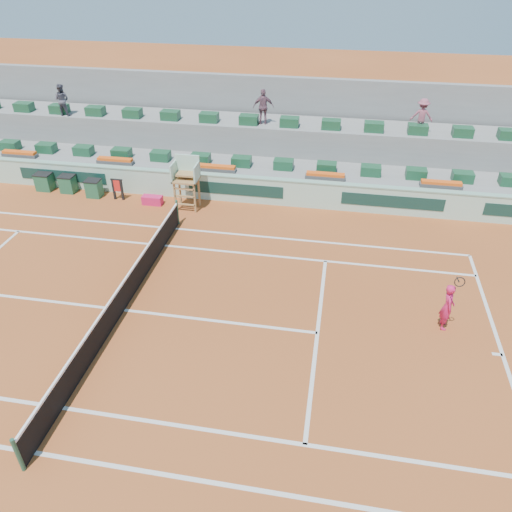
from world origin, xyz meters
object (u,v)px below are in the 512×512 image
Objects in this scene: player_bag at (152,200)px; drink_cooler_a at (94,188)px; umpire_chair at (186,176)px; tennis_player at (448,306)px.

drink_cooler_a reaches higher than player_bag.
drink_cooler_a is at bearing 176.77° from umpire_chair.
tennis_player is (10.29, -6.48, -0.73)m from umpire_chair.
player_bag is at bearing 151.70° from tennis_player.
drink_cooler_a is (-2.96, 0.28, 0.22)m from player_bag.
umpire_chair is 4.81m from drink_cooler_a.
umpire_chair is 12.18m from tennis_player.
drink_cooler_a is at bearing 155.74° from tennis_player.
umpire_chair is (1.72, 0.02, 1.34)m from player_bag.
umpire_chair reaches higher than player_bag.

